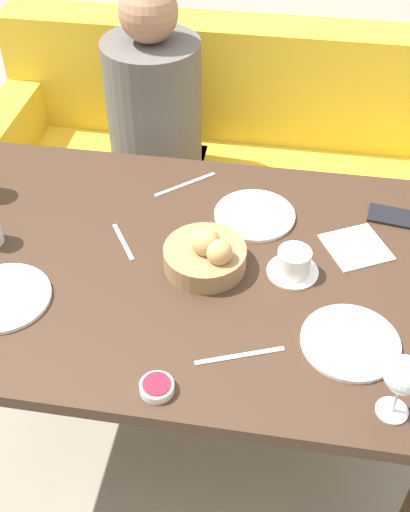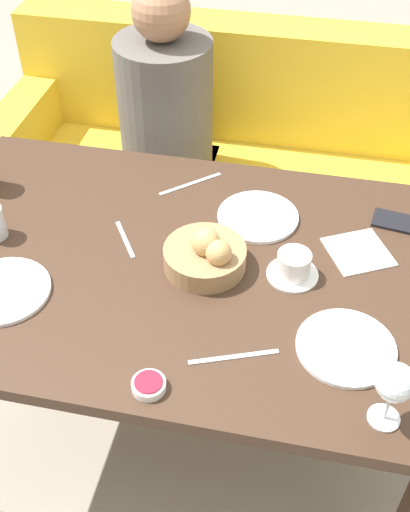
% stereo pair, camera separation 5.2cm
% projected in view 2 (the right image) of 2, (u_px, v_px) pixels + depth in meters
% --- Properties ---
extents(ground_plane, '(10.00, 10.00, 0.00)m').
position_uv_depth(ground_plane, '(184.00, 433.00, 2.09)').
color(ground_plane, gray).
extents(dining_table, '(1.34, 0.88, 0.77)m').
position_uv_depth(dining_table, '(178.00, 291.00, 1.64)').
color(dining_table, '#3D281C').
rests_on(dining_table, ground_plane).
extents(couch, '(1.87, 0.70, 0.88)m').
position_uv_depth(couch, '(246.00, 182.00, 2.57)').
color(couch, gold).
rests_on(couch, ground_plane).
extents(seated_person, '(0.33, 0.43, 1.14)m').
position_uv_depth(seated_person, '(168.00, 161.00, 2.39)').
color(seated_person, '#23232D').
rests_on(seated_person, ground_plane).
extents(bread_basket, '(0.20, 0.20, 0.11)m').
position_uv_depth(bread_basket, '(206.00, 255.00, 1.53)').
color(bread_basket, '#99754C').
rests_on(bread_basket, dining_table).
extents(plate_near_left, '(0.22, 0.22, 0.01)m').
position_uv_depth(plate_near_left, '(3.00, 291.00, 1.49)').
color(plate_near_left, white).
rests_on(plate_near_left, dining_table).
extents(plate_near_right, '(0.21, 0.21, 0.01)m').
position_uv_depth(plate_near_right, '(346.00, 347.00, 1.37)').
color(plate_near_right, white).
rests_on(plate_near_right, dining_table).
extents(plate_far_center, '(0.21, 0.21, 0.01)m').
position_uv_depth(plate_far_center, '(258.00, 217.00, 1.69)').
color(plate_far_center, white).
rests_on(plate_far_center, dining_table).
extents(wine_glass, '(0.08, 0.08, 0.16)m').
position_uv_depth(wine_glass, '(395.00, 384.00, 1.17)').
color(wine_glass, silver).
rests_on(wine_glass, dining_table).
extents(coffee_cup, '(0.12, 0.12, 0.07)m').
position_uv_depth(coffee_cup, '(293.00, 266.00, 1.51)').
color(coffee_cup, white).
rests_on(coffee_cup, dining_table).
extents(jam_bowl_berry, '(0.07, 0.07, 0.02)m').
position_uv_depth(jam_bowl_berry, '(149.00, 385.00, 1.29)').
color(jam_bowl_berry, white).
rests_on(jam_bowl_berry, dining_table).
extents(fork_silver, '(0.19, 0.08, 0.00)m').
position_uv_depth(fork_silver, '(234.00, 357.00, 1.35)').
color(fork_silver, '#B7B7BC').
rests_on(fork_silver, dining_table).
extents(knife_silver, '(0.15, 0.14, 0.00)m').
position_uv_depth(knife_silver, '(191.00, 184.00, 1.80)').
color(knife_silver, '#B7B7BC').
rests_on(knife_silver, dining_table).
extents(spoon_coffee, '(0.09, 0.13, 0.00)m').
position_uv_depth(spoon_coffee, '(125.00, 239.00, 1.63)').
color(spoon_coffee, '#B7B7BC').
rests_on(spoon_coffee, dining_table).
extents(napkin, '(0.19, 0.19, 0.00)m').
position_uv_depth(napkin, '(358.00, 252.00, 1.59)').
color(napkin, white).
rests_on(napkin, dining_table).
extents(cell_phone, '(0.16, 0.10, 0.01)m').
position_uv_depth(cell_phone, '(402.00, 223.00, 1.67)').
color(cell_phone, black).
rests_on(cell_phone, dining_table).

